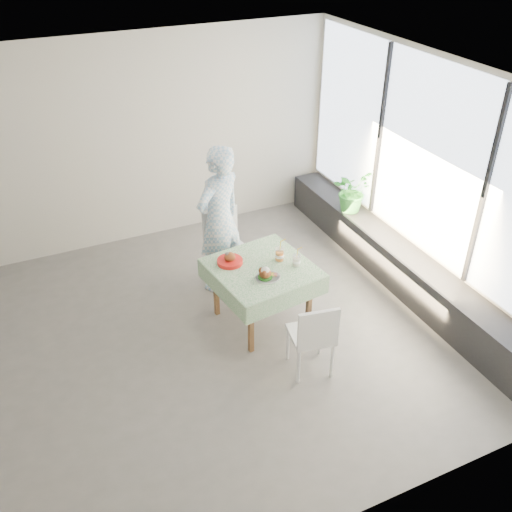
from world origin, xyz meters
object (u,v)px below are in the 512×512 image
chair_near (310,348)px  diner (219,220)px  main_dish (267,275)px  juice_cup_orange (280,255)px  potted_plant (352,191)px  cafe_table (262,288)px  chair_far (229,264)px

chair_near → diner: (-0.27, 1.79, 0.66)m
main_dish → juice_cup_orange: size_ratio=0.93×
potted_plant → juice_cup_orange: bearing=-147.0°
cafe_table → juice_cup_orange: size_ratio=3.88×
cafe_table → main_dish: size_ratio=4.17×
cafe_table → main_dish: (-0.05, -0.22, 0.33)m
cafe_table → diner: (-0.15, 0.86, 0.47)m
chair_far → diner: (-0.09, 0.04, 0.62)m
cafe_table → juice_cup_orange: juice_cup_orange is taller
chair_far → diner: size_ratio=0.53×
chair_near → main_dish: 0.89m
diner → potted_plant: 2.03m
diner → main_dish: size_ratio=6.64×
potted_plant → main_dish: bearing=-145.5°
diner → juice_cup_orange: 0.92m
diner → potted_plant: (2.01, 0.23, -0.14)m
diner → chair_far: bearing=128.6°
main_dish → cafe_table: bearing=76.7°
diner → juice_cup_orange: bearing=90.6°
juice_cup_orange → potted_plant: potted_plant is taller
chair_far → cafe_table: bearing=-85.3°
cafe_table → chair_near: 0.95m
chair_near → main_dish: size_ratio=3.14×
cafe_table → chair_near: size_ratio=1.33×
diner → juice_cup_orange: size_ratio=6.18×
chair_far → main_dish: size_ratio=3.53×
chair_near → juice_cup_orange: juice_cup_orange is taller
main_dish → juice_cup_orange: bearing=42.4°
diner → chair_near: bearing=73.8°
cafe_table → chair_far: (-0.07, 0.82, -0.16)m
chair_far → chair_near: size_ratio=1.13×
main_dish → juice_cup_orange: (0.28, 0.26, 0.02)m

